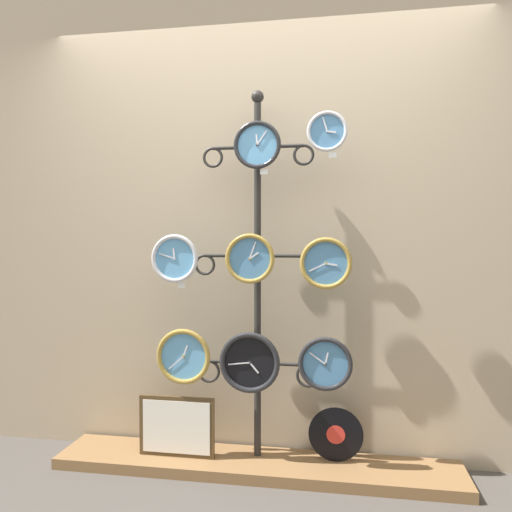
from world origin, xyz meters
TOP-DOWN VIEW (x-y plane):
  - ground_plane at (0.00, 0.00)m, footprint 12.00×12.00m
  - shop_wall at (0.00, 0.57)m, footprint 4.40×0.04m
  - low_shelf at (0.00, 0.35)m, footprint 2.20×0.36m
  - display_stand at (0.00, 0.41)m, footprint 0.72×0.37m
  - clock_top_center at (0.01, 0.33)m, footprint 0.25×0.04m
  - clock_top_right at (0.38, 0.31)m, footprint 0.21×0.04m
  - clock_middle_left at (-0.45, 0.33)m, footprint 0.27×0.04m
  - clock_middle_center at (-0.02, 0.31)m, footprint 0.27×0.04m
  - clock_middle_right at (0.37, 0.32)m, footprint 0.27×0.04m
  - clock_bottom_left at (-0.39, 0.30)m, footprint 0.30×0.04m
  - clock_bottom_center at (-0.03, 0.31)m, footprint 0.33×0.04m
  - clock_bottom_right at (0.37, 0.29)m, footprint 0.28×0.04m
  - vinyl_record at (0.43, 0.40)m, footprint 0.29×0.01m
  - picture_frame at (-0.44, 0.31)m, footprint 0.43×0.02m
  - price_tag_upper at (0.05, 0.33)m, footprint 0.04×0.00m
  - price_tag_mid at (0.41, 0.31)m, footprint 0.04×0.00m
  - price_tag_lower at (-0.41, 0.33)m, footprint 0.04×0.00m

SIDE VIEW (x-z plane):
  - ground_plane at x=0.00m, z-range 0.00..0.00m
  - low_shelf at x=0.00m, z-range 0.00..0.06m
  - vinyl_record at x=0.43m, z-range 0.06..0.35m
  - picture_frame at x=-0.44m, z-range 0.06..0.39m
  - clock_bottom_center at x=-0.03m, z-range 0.44..0.77m
  - clock_bottom_right at x=0.37m, z-range 0.47..0.75m
  - clock_bottom_left at x=-0.39m, z-range 0.47..0.77m
  - display_stand at x=0.00m, z-range -0.31..1.76m
  - price_tag_lower at x=-0.41m, z-range 0.99..1.02m
  - clock_middle_right at x=0.37m, z-range 1.00..1.27m
  - clock_middle_left at x=-0.45m, z-range 1.02..1.29m
  - clock_middle_center at x=-0.02m, z-range 1.02..1.29m
  - shop_wall at x=0.00m, z-range 0.00..2.80m
  - price_tag_upper at x=0.05m, z-range 1.60..1.63m
  - price_tag_mid at x=0.41m, z-range 1.67..1.70m
  - clock_top_center at x=0.01m, z-range 1.63..1.88m
  - clock_top_right at x=0.38m, z-range 1.71..1.91m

